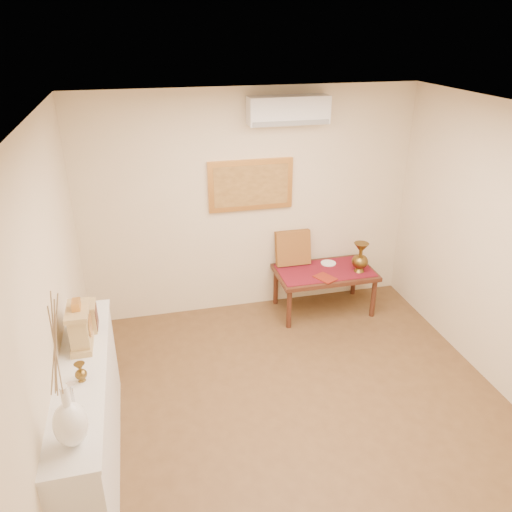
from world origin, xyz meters
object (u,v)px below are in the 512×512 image
object	(u,v)px
white_vase	(60,371)
low_table	(325,275)
display_ledge	(90,419)
wooden_chest	(87,317)
brass_urn_tall	(361,254)
mantel_clock	(80,327)

from	to	relation	value
white_vase	low_table	xyz separation A→B (m)	(2.66, 2.63, -1.04)
display_ledge	wooden_chest	world-z (taller)	wooden_chest
white_vase	display_ledge	bearing A→B (deg)	91.31
brass_urn_tall	wooden_chest	xyz separation A→B (m)	(-3.04, -1.23, 0.32)
white_vase	mantel_clock	xyz separation A→B (m)	(-0.02, 1.06, -0.37)
mantel_clock	wooden_chest	distance (m)	0.24
white_vase	low_table	distance (m)	3.88
display_ledge	wooden_chest	xyz separation A→B (m)	(0.03, 0.53, 0.61)
brass_urn_tall	display_ledge	size ratio (longest dim) A/B	0.22
display_ledge	mantel_clock	xyz separation A→B (m)	(0.00, 0.30, 0.66)
mantel_clock	white_vase	bearing A→B (deg)	-89.13
white_vase	wooden_chest	bearing A→B (deg)	89.35
wooden_chest	low_table	world-z (taller)	wooden_chest
brass_urn_tall	wooden_chest	distance (m)	3.29
white_vase	low_table	bearing A→B (deg)	44.72
low_table	display_ledge	bearing A→B (deg)	-144.90
display_ledge	wooden_chest	bearing A→B (deg)	86.59
brass_urn_tall	wooden_chest	size ratio (longest dim) A/B	1.85
low_table	wooden_chest	bearing A→B (deg)	-153.01
white_vase	brass_urn_tall	distance (m)	4.02
display_ledge	mantel_clock	distance (m)	0.73
display_ledge	brass_urn_tall	bearing A→B (deg)	29.80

